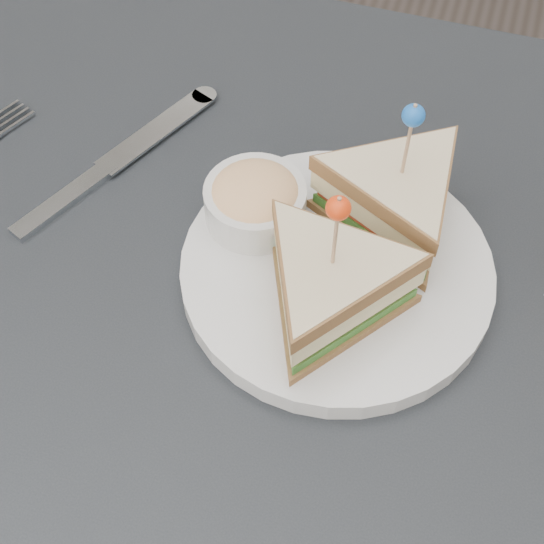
# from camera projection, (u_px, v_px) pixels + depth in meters

# --- Properties ---
(table) EXTENTS (0.80, 0.80, 0.75)m
(table) POSITION_uv_depth(u_px,v_px,m) (257.00, 366.00, 0.63)
(table) COLOR black
(table) RESTS_ON ground
(plate_meal) EXTENTS (0.31, 0.31, 0.14)m
(plate_meal) POSITION_uv_depth(u_px,v_px,m) (347.00, 243.00, 0.56)
(plate_meal) COLOR silver
(plate_meal) RESTS_ON table
(cutlery_knife) EXTENTS (0.11, 0.22, 0.01)m
(cutlery_knife) POSITION_uv_depth(u_px,v_px,m) (112.00, 164.00, 0.65)
(cutlery_knife) COLOR silver
(cutlery_knife) RESTS_ON table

